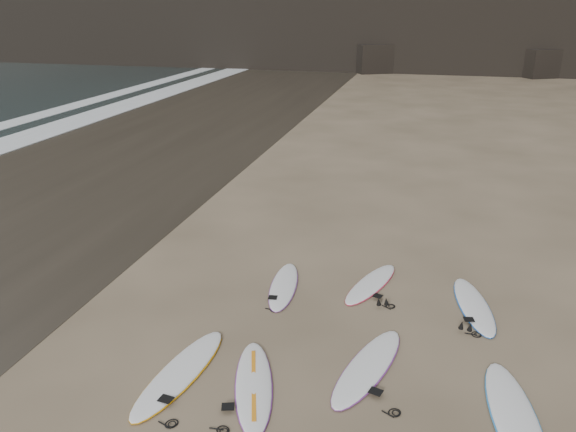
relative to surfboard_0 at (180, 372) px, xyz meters
name	(u,v)px	position (x,y,z in m)	size (l,w,h in m)	color
ground	(429,385)	(4.09, 0.74, -0.05)	(240.00, 240.00, 0.00)	#897559
wet_sand	(82,169)	(-8.91, 10.74, -0.04)	(12.00, 200.00, 0.01)	#383026
surfboard_0	(180,372)	(0.00, 0.00, 0.00)	(0.64, 2.68, 0.10)	white
surfboard_1	(254,385)	(1.31, -0.01, 0.00)	(0.59, 2.44, 0.09)	white
surfboard_2	(368,366)	(3.06, 0.94, 0.00)	(0.62, 2.58, 0.09)	white
surfboard_3	(515,417)	(5.35, 0.22, 0.00)	(0.66, 2.74, 0.10)	white
surfboard_5	(284,286)	(0.91, 3.44, -0.01)	(0.55, 2.27, 0.08)	white
surfboard_6	(371,283)	(2.77, 4.02, -0.01)	(0.54, 2.26, 0.08)	white
surfboard_7	(474,305)	(4.94, 3.57, 0.00)	(0.58, 2.43, 0.09)	white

